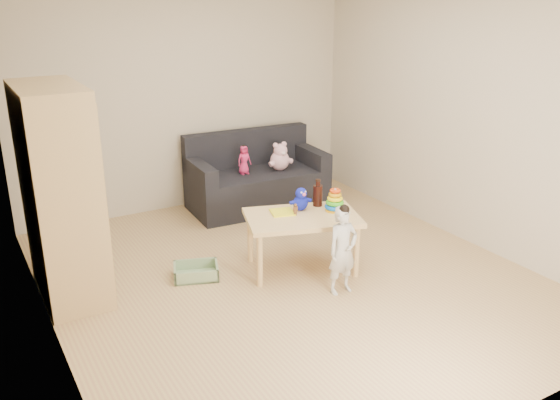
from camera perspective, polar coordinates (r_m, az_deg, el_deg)
room at (r=4.93m, az=0.97°, el=6.17°), size 4.50×4.50×4.50m
wardrobe at (r=5.10m, az=-20.39°, el=0.49°), size 0.49×0.98×1.77m
sofa at (r=6.97m, az=-2.17°, el=1.06°), size 1.61×0.87×0.44m
play_table at (r=5.42m, az=2.12°, el=-4.10°), size 1.15×0.91×0.53m
storage_bin at (r=5.40m, az=-8.09°, el=-6.80°), size 0.47×0.41×0.12m
toddler at (r=5.00m, az=6.05°, el=-4.96°), size 0.28×0.19×0.75m
pink_bear at (r=6.92m, az=-0.03°, el=4.04°), size 0.26×0.23×0.28m
doll at (r=6.77m, az=-3.47°, el=3.85°), size 0.17×0.12×0.32m
ring_stacker at (r=5.43m, az=5.30°, el=-0.19°), size 0.19×0.19×0.21m
brown_bottle at (r=5.53m, az=3.66°, el=0.53°), size 0.09×0.09×0.26m
blue_plush at (r=5.42m, az=1.99°, el=0.14°), size 0.23×0.21×0.22m
wooden_figure at (r=5.30m, az=1.49°, el=-0.92°), size 0.05×0.04×0.11m
yellow_book at (r=5.38m, az=0.22°, el=-1.18°), size 0.25×0.25×0.02m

